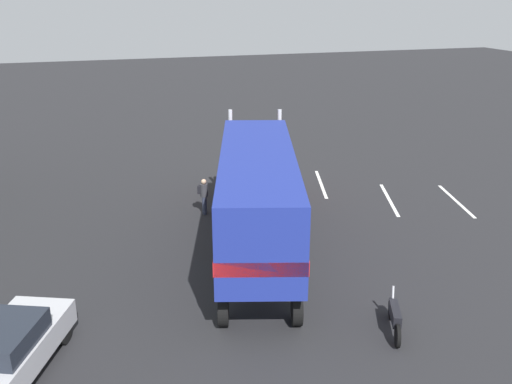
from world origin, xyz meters
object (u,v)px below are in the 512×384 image
person_bystander (204,195)px  semi_truck (257,186)px  parked_car (7,349)px  motorcycle (395,317)px

person_bystander → semi_truck: bearing=-163.3°
person_bystander → parked_car: bearing=143.3°
semi_truck → parked_car: semi_truck is taller
person_bystander → motorcycle: person_bystander is taller
person_bystander → parked_car: size_ratio=0.34×
parked_car → motorcycle: 10.68m
parked_car → semi_truck: bearing=-56.5°
motorcycle → semi_truck: bearing=18.0°
semi_truck → motorcycle: semi_truck is taller
semi_truck → motorcycle: size_ratio=7.20×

